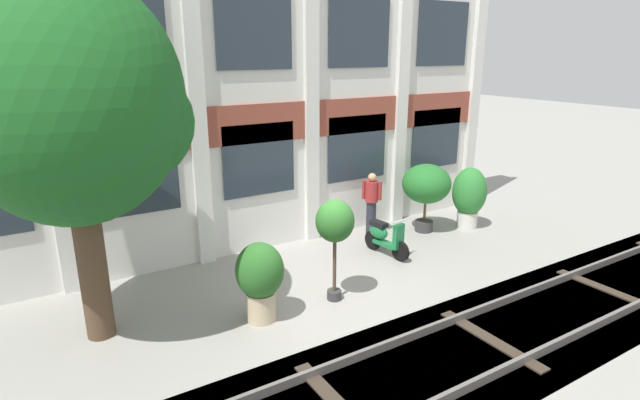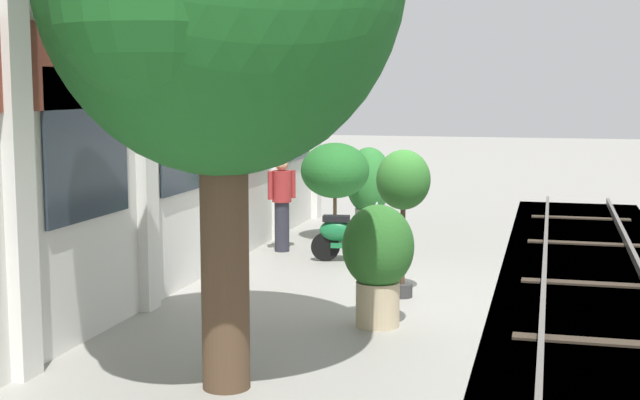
% 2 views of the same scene
% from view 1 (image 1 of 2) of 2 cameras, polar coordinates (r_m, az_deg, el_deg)
% --- Properties ---
extents(ground_plane, '(80.00, 80.00, 0.00)m').
position_cam_1_polar(ground_plane, '(10.08, 0.95, -11.19)').
color(ground_plane, gray).
extents(apartment_facade, '(14.53, 0.64, 8.43)m').
position_cam_1_polar(apartment_facade, '(11.82, -7.84, 14.04)').
color(apartment_facade, silver).
rests_on(apartment_facade, ground).
extents(rail_tracks, '(22.17, 2.80, 0.43)m').
position_cam_1_polar(rail_tracks, '(8.35, 11.56, -19.20)').
color(rail_tracks, '#4C473F').
rests_on(rail_tracks, ground).
extents(broadleaf_tree, '(3.60, 3.43, 5.96)m').
position_cam_1_polar(broadleaf_tree, '(8.52, -26.70, 9.47)').
color(broadleaf_tree, '#4C3826').
rests_on(broadleaf_tree, ground).
extents(potted_plant_fluted_column, '(0.87, 0.87, 1.49)m').
position_cam_1_polar(potted_plant_fluted_column, '(9.03, -6.88, -8.66)').
color(potted_plant_fluted_column, tan).
rests_on(potted_plant_fluted_column, ground).
extents(potted_plant_tall_urn, '(1.29, 1.29, 1.85)m').
position_cam_1_polar(potted_plant_tall_urn, '(13.52, 12.06, 1.66)').
color(potted_plant_tall_urn, '#333333').
rests_on(potted_plant_tall_urn, ground).
extents(potted_plant_low_pan, '(0.74, 0.74, 2.05)m').
position_cam_1_polar(potted_plant_low_pan, '(9.42, 1.72, -2.77)').
color(potted_plant_low_pan, '#333333').
rests_on(potted_plant_low_pan, ground).
extents(potted_plant_ribbed_drum, '(0.92, 0.92, 1.69)m').
position_cam_1_polar(potted_plant_ribbed_drum, '(14.20, 16.68, 0.59)').
color(potted_plant_ribbed_drum, beige).
rests_on(potted_plant_ribbed_drum, ground).
extents(scooter_near_curb, '(0.50, 1.38, 0.98)m').
position_cam_1_polar(scooter_near_curb, '(12.05, 7.38, -4.22)').
color(scooter_near_curb, black).
rests_on(scooter_near_curb, ground).
extents(resident_by_doorway, '(0.38, 0.42, 1.65)m').
position_cam_1_polar(resident_by_doorway, '(13.26, 5.90, -0.15)').
color(resident_by_doorway, '#282833').
rests_on(resident_by_doorway, ground).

